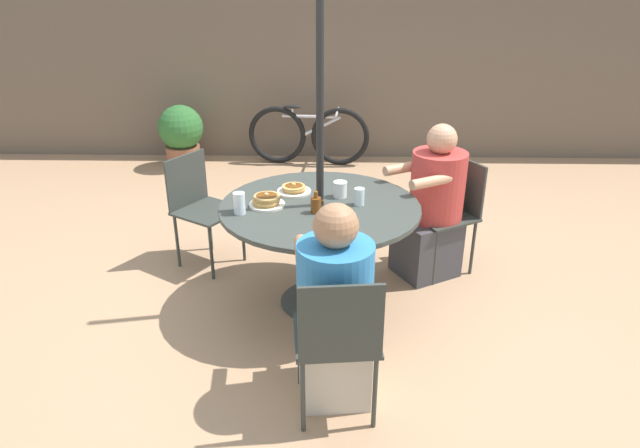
# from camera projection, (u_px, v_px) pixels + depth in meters

# --- Properties ---
(ground_plane) EXTENTS (12.00, 12.00, 0.00)m
(ground_plane) POSITION_uv_depth(u_px,v_px,m) (320.00, 302.00, 3.92)
(ground_plane) COLOR tan
(back_fence) EXTENTS (10.00, 0.06, 1.95)m
(back_fence) POSITION_uv_depth(u_px,v_px,m) (327.00, 74.00, 6.50)
(back_fence) COLOR brown
(back_fence) RESTS_ON ground
(patio_table) EXTENTS (1.28, 1.28, 0.72)m
(patio_table) POSITION_uv_depth(u_px,v_px,m) (320.00, 222.00, 3.67)
(patio_table) COLOR #383D38
(patio_table) RESTS_ON ground
(umbrella_pole) EXTENTS (0.05, 0.05, 2.48)m
(umbrella_pole) POSITION_uv_depth(u_px,v_px,m) (320.00, 125.00, 3.40)
(umbrella_pole) COLOR black
(umbrella_pole) RESTS_ON ground
(patio_chair_north) EXTENTS (0.45, 0.45, 0.84)m
(patio_chair_north) POSITION_uv_depth(u_px,v_px,m) (338.00, 336.00, 2.73)
(patio_chair_north) COLOR #333833
(patio_chair_north) RESTS_ON ground
(diner_north) EXTENTS (0.41, 0.53, 1.12)m
(diner_north) POSITION_uv_depth(u_px,v_px,m) (334.00, 314.00, 2.88)
(diner_north) COLOR beige
(diner_north) RESTS_ON ground
(patio_chair_east) EXTENTS (0.56, 0.56, 0.84)m
(patio_chair_east) POSITION_uv_depth(u_px,v_px,m) (451.00, 208.00, 4.18)
(patio_chair_east) COLOR #333833
(patio_chair_east) RESTS_ON ground
(diner_east) EXTENTS (0.61, 0.57, 1.13)m
(diner_east) POSITION_uv_depth(u_px,v_px,m) (432.00, 210.00, 4.10)
(diner_east) COLOR #3D3D42
(diner_east) RESTS_ON ground
(patio_chair_south) EXTENTS (0.57, 0.57, 0.84)m
(patio_chair_south) POSITION_uv_depth(u_px,v_px,m) (200.00, 203.00, 4.26)
(patio_chair_south) COLOR #333833
(patio_chair_south) RESTS_ON ground
(pancake_plate_a) EXTENTS (0.23, 0.23, 0.06)m
(pancake_plate_a) POSITION_uv_depth(u_px,v_px,m) (331.00, 235.00, 3.17)
(pancake_plate_a) COLOR silver
(pancake_plate_a) RESTS_ON patio_table
(pancake_plate_b) EXTENTS (0.23, 0.23, 0.06)m
(pancake_plate_b) POSITION_uv_depth(u_px,v_px,m) (294.00, 190.00, 3.81)
(pancake_plate_b) COLOR silver
(pancake_plate_b) RESTS_ON patio_table
(pancake_plate_c) EXTENTS (0.23, 0.23, 0.08)m
(pancake_plate_c) POSITION_uv_depth(u_px,v_px,m) (267.00, 201.00, 3.59)
(pancake_plate_c) COLOR silver
(pancake_plate_c) RESTS_ON patio_table
(syrup_bottle) EXTENTS (0.08, 0.06, 0.14)m
(syrup_bottle) POSITION_uv_depth(u_px,v_px,m) (316.00, 204.00, 3.49)
(syrup_bottle) COLOR brown
(syrup_bottle) RESTS_ON patio_table
(coffee_cup) EXTENTS (0.09, 0.09, 0.10)m
(coffee_cup) POSITION_uv_depth(u_px,v_px,m) (340.00, 189.00, 3.73)
(coffee_cup) COLOR white
(coffee_cup) RESTS_ON patio_table
(drinking_glass_a) EXTENTS (0.07, 0.07, 0.14)m
(drinking_glass_a) POSITION_uv_depth(u_px,v_px,m) (239.00, 203.00, 3.47)
(drinking_glass_a) COLOR silver
(drinking_glass_a) RESTS_ON patio_table
(drinking_glass_b) EXTENTS (0.07, 0.07, 0.11)m
(drinking_glass_b) POSITION_uv_depth(u_px,v_px,m) (359.00, 197.00, 3.60)
(drinking_glass_b) COLOR silver
(drinking_glass_b) RESTS_ON patio_table
(bicycle) EXTENTS (1.38, 0.44, 0.68)m
(bicycle) POSITION_uv_depth(u_px,v_px,m) (309.00, 135.00, 6.48)
(bicycle) COLOR black
(bicycle) RESTS_ON ground
(potted_shrub) EXTENTS (0.50, 0.50, 0.71)m
(potted_shrub) POSITION_uv_depth(u_px,v_px,m) (181.00, 134.00, 6.37)
(potted_shrub) COLOR brown
(potted_shrub) RESTS_ON ground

